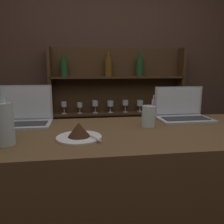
{
  "coord_description": "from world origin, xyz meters",
  "views": [
    {
      "loc": [
        -0.3,
        -0.78,
        1.37
      ],
      "look_at": [
        -0.13,
        0.38,
        1.14
      ],
      "focal_mm": 35.0,
      "sensor_mm": 36.0,
      "label": 1
    }
  ],
  "objects_px": {
    "wine_bottle_clear": "(4,123)",
    "cake_plate": "(79,133)",
    "laptop_near": "(26,116)",
    "water_glass": "(148,116)",
    "laptop_far": "(182,113)"
  },
  "relations": [
    {
      "from": "laptop_far",
      "to": "water_glass",
      "type": "xyz_separation_m",
      "value": [
        -0.28,
        -0.14,
        0.01
      ]
    },
    {
      "from": "wine_bottle_clear",
      "to": "water_glass",
      "type": "bearing_deg",
      "value": 16.68
    },
    {
      "from": "cake_plate",
      "to": "wine_bottle_clear",
      "type": "bearing_deg",
      "value": -172.6
    },
    {
      "from": "laptop_near",
      "to": "cake_plate",
      "type": "bearing_deg",
      "value": -44.49
    },
    {
      "from": "laptop_near",
      "to": "cake_plate",
      "type": "distance_m",
      "value": 0.45
    },
    {
      "from": "wine_bottle_clear",
      "to": "laptop_near",
      "type": "bearing_deg",
      "value": 89.23
    },
    {
      "from": "laptop_far",
      "to": "water_glass",
      "type": "distance_m",
      "value": 0.31
    },
    {
      "from": "laptop_near",
      "to": "water_glass",
      "type": "relative_size",
      "value": 1.63
    },
    {
      "from": "laptop_near",
      "to": "water_glass",
      "type": "bearing_deg",
      "value": -10.86
    },
    {
      "from": "laptop_far",
      "to": "wine_bottle_clear",
      "type": "distance_m",
      "value": 1.07
    },
    {
      "from": "cake_plate",
      "to": "wine_bottle_clear",
      "type": "relative_size",
      "value": 0.85
    },
    {
      "from": "wine_bottle_clear",
      "to": "cake_plate",
      "type": "bearing_deg",
      "value": 7.4
    },
    {
      "from": "water_glass",
      "to": "laptop_near",
      "type": "bearing_deg",
      "value": 169.14
    },
    {
      "from": "cake_plate",
      "to": "wine_bottle_clear",
      "type": "height_order",
      "value": "wine_bottle_clear"
    },
    {
      "from": "cake_plate",
      "to": "water_glass",
      "type": "relative_size",
      "value": 1.19
    }
  ]
}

